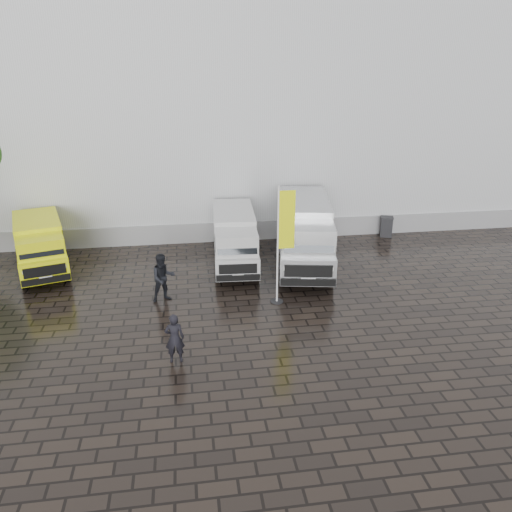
# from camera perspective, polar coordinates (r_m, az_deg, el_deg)

# --- Properties ---
(ground) EXTENTS (120.00, 120.00, 0.00)m
(ground) POSITION_cam_1_polar(r_m,az_deg,el_deg) (18.98, -0.54, -6.31)
(ground) COLOR black
(ground) RESTS_ON ground
(exhibition_hall) EXTENTS (44.00, 16.00, 12.00)m
(exhibition_hall) POSITION_cam_1_polar(r_m,az_deg,el_deg) (33.02, -0.90, 16.61)
(exhibition_hall) COLOR silver
(exhibition_hall) RESTS_ON ground
(hall_plinth) EXTENTS (44.00, 0.15, 1.00)m
(hall_plinth) POSITION_cam_1_polar(r_m,az_deg,el_deg) (26.30, 1.44, 3.02)
(hall_plinth) COLOR gray
(hall_plinth) RESTS_ON ground
(van_yellow) EXTENTS (3.23, 5.27, 2.27)m
(van_yellow) POSITION_cam_1_polar(r_m,az_deg,el_deg) (23.99, -23.40, 0.92)
(van_yellow) COLOR #EEF60C
(van_yellow) RESTS_ON ground
(van_white) EXTENTS (2.14, 5.60, 2.39)m
(van_white) POSITION_cam_1_polar(r_m,az_deg,el_deg) (22.76, -2.47, 1.85)
(van_white) COLOR silver
(van_white) RESTS_ON ground
(van_silver) EXTENTS (3.39, 6.99, 2.90)m
(van_silver) POSITION_cam_1_polar(r_m,az_deg,el_deg) (22.69, 5.51, 2.39)
(van_silver) COLOR #B8BABD
(van_silver) RESTS_ON ground
(flagpole) EXTENTS (0.88, 0.50, 4.65)m
(flagpole) POSITION_cam_1_polar(r_m,az_deg,el_deg) (18.70, 3.06, 1.85)
(flagpole) COLOR black
(flagpole) RESTS_ON ground
(wheelie_bin) EXTENTS (0.81, 0.81, 1.07)m
(wheelie_bin) POSITION_cam_1_polar(r_m,az_deg,el_deg) (27.61, 14.66, 3.29)
(wheelie_bin) COLOR black
(wheelie_bin) RESTS_ON ground
(person_front) EXTENTS (0.61, 0.40, 1.66)m
(person_front) POSITION_cam_1_polar(r_m,az_deg,el_deg) (15.84, -9.29, -9.27)
(person_front) COLOR black
(person_front) RESTS_ON ground
(person_tent) EXTENTS (1.12, 0.98, 1.94)m
(person_tent) POSITION_cam_1_polar(r_m,az_deg,el_deg) (19.71, -10.56, -2.45)
(person_tent) COLOR black
(person_tent) RESTS_ON ground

